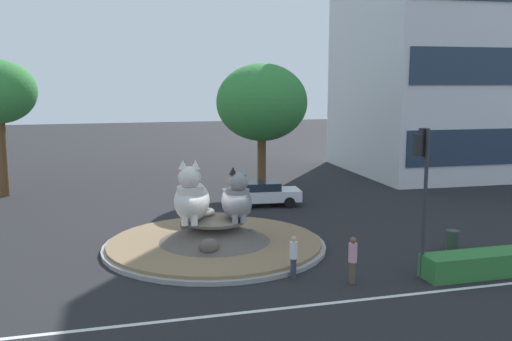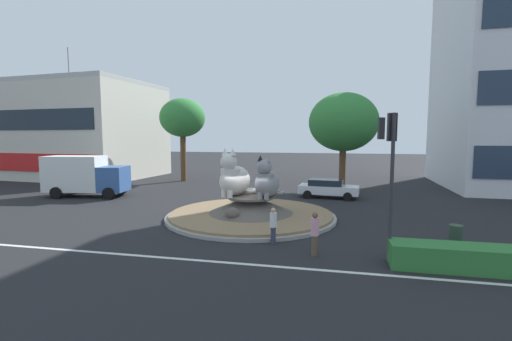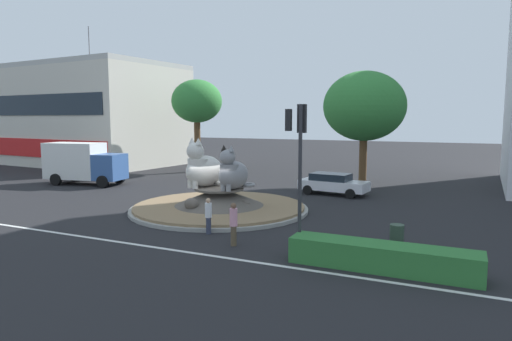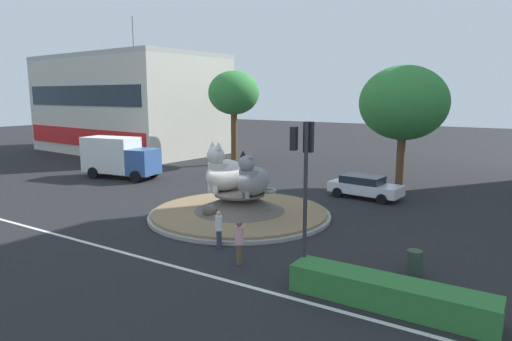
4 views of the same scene
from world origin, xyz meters
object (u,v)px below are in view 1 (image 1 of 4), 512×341
object	(u,v)px
second_tree_near_tower	(262,103)
litter_bin	(452,240)
sedan_on_far_lane	(261,193)
traffic_light_mast	(423,170)
cat_statue_grey	(237,200)
pedestrian_white_shirt	(294,255)
cat_statue_white	(192,198)
pedestrian_pink_shirt	(353,259)

from	to	relation	value
second_tree_near_tower	litter_bin	size ratio (longest dim) A/B	9.46
sedan_on_far_lane	second_tree_near_tower	bearing A→B (deg)	79.75
traffic_light_mast	cat_statue_grey	bearing A→B (deg)	39.32
cat_statue_grey	second_tree_near_tower	xyz separation A→B (m)	(4.52, 11.95, 3.78)
sedan_on_far_lane	litter_bin	distance (m)	12.32
cat_statue_grey	pedestrian_white_shirt	size ratio (longest dim) A/B	1.52
cat_statue_white	traffic_light_mast	distance (m)	9.79
cat_statue_grey	litter_bin	distance (m)	9.60
cat_statue_white	sedan_on_far_lane	size ratio (longest dim) A/B	0.61
cat_statue_grey	litter_bin	world-z (taller)	cat_statue_grey
cat_statue_grey	sedan_on_far_lane	distance (m)	8.82
cat_statue_white	pedestrian_white_shirt	distance (m)	5.74
cat_statue_white	sedan_on_far_lane	distance (m)	9.62
pedestrian_pink_shirt	pedestrian_white_shirt	distance (m)	2.21
second_tree_near_tower	sedan_on_far_lane	size ratio (longest dim) A/B	1.81
traffic_light_mast	litter_bin	xyz separation A→B (m)	(3.25, 2.65, -3.65)
second_tree_near_tower	litter_bin	world-z (taller)	second_tree_near_tower
cat_statue_white	cat_statue_grey	world-z (taller)	cat_statue_white
cat_statue_grey	traffic_light_mast	xyz separation A→B (m)	(5.72, -5.58, 1.92)
cat_statue_grey	sedan_on_far_lane	world-z (taller)	cat_statue_grey
pedestrian_white_shirt	litter_bin	world-z (taller)	pedestrian_white_shirt
pedestrian_white_shirt	sedan_on_far_lane	world-z (taller)	pedestrian_white_shirt
cat_statue_white	pedestrian_white_shirt	xyz separation A→B (m)	(3.10, -4.60, -1.44)
cat_statue_grey	traffic_light_mast	bearing A→B (deg)	50.94
second_tree_near_tower	sedan_on_far_lane	bearing A→B (deg)	-106.54
sedan_on_far_lane	litter_bin	world-z (taller)	sedan_on_far_lane
pedestrian_pink_shirt	sedan_on_far_lane	distance (m)	13.62
second_tree_near_tower	pedestrian_white_shirt	xyz separation A→B (m)	(-3.41, -16.36, -5.09)
second_tree_near_tower	pedestrian_pink_shirt	size ratio (longest dim) A/B	4.83
traffic_light_mast	pedestrian_pink_shirt	size ratio (longest dim) A/B	3.20
cat_statue_grey	pedestrian_white_shirt	bearing A→B (deg)	19.41
traffic_light_mast	pedestrian_white_shirt	xyz separation A→B (m)	(-4.60, 1.16, -3.24)
traffic_light_mast	second_tree_near_tower	xyz separation A→B (m)	(-1.20, 17.53, 1.86)
second_tree_near_tower	pedestrian_pink_shirt	xyz separation A→B (m)	(-1.53, -17.53, -5.01)
cat_statue_grey	litter_bin	size ratio (longest dim) A/B	2.73
pedestrian_white_shirt	sedan_on_far_lane	size ratio (longest dim) A/B	0.35
litter_bin	cat_statue_grey	bearing A→B (deg)	161.93
cat_statue_grey	pedestrian_white_shirt	world-z (taller)	cat_statue_grey
cat_statue_grey	pedestrian_white_shirt	distance (m)	4.74
pedestrian_white_shirt	litter_bin	bearing A→B (deg)	-84.78
pedestrian_white_shirt	litter_bin	xyz separation A→B (m)	(7.86, 1.48, -0.42)
sedan_on_far_lane	cat_statue_grey	bearing A→B (deg)	-106.41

